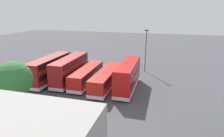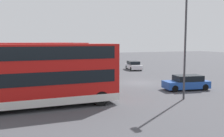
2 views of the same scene
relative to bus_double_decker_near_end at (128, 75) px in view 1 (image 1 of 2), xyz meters
The scene contains 11 objects.
ground_plane 13.59m from the bus_double_decker_near_end, 57.23° to the right, with size 140.00×140.00×0.00m, color #47474C.
bus_double_decker_near_end is the anchor object (origin of this frame).
bus_single_deck_second 3.73m from the bus_double_decker_near_end, ahead, with size 2.64×11.73×2.95m.
bus_single_deck_third 7.54m from the bus_double_decker_near_end, ahead, with size 2.71×10.80×2.95m.
bus_double_decker_fourth 10.76m from the bus_double_decker_near_end, ahead, with size 2.76×10.87×4.55m.
bus_double_decker_fifth 14.40m from the bus_double_decker_near_end, ahead, with size 2.63×10.88×4.55m.
car_hatchback_silver 13.85m from the bus_double_decker_near_end, 83.06° to the right, with size 2.44×4.60×1.43m.
car_small_green 25.62m from the bus_double_decker_near_end, 40.90° to the right, with size 4.39×2.51×1.43m.
lamp_post_tall 11.24m from the bus_double_decker_near_end, 98.51° to the right, with size 0.70×0.30×8.84m.
waste_bin_yellow 16.06m from the bus_double_decker_near_end, 28.51° to the right, with size 0.60×0.60×0.95m, color #197F33.
tree_midright 16.69m from the bus_double_decker_near_end, 43.51° to the left, with size 4.51×4.51×6.86m.
Camera 1 is at (-12.86, 40.76, 12.80)m, focal length 31.04 mm.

